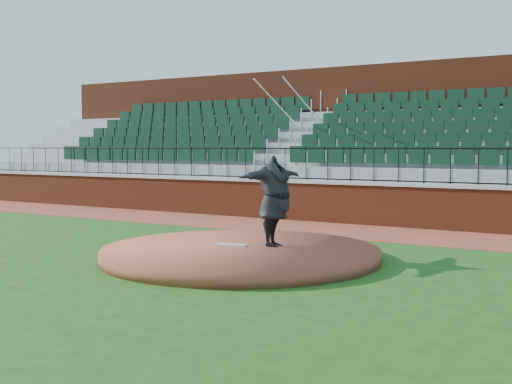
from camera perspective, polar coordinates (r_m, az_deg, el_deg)
ground at (r=13.84m, az=-3.26°, el=-5.75°), size 90.00×90.00×0.00m
warning_track at (r=18.49m, az=6.33°, el=-3.28°), size 34.00×3.20×0.01m
field_wall at (r=19.88m, az=8.31°, el=-1.07°), size 34.00×0.35×1.20m
wall_cap at (r=19.83m, az=8.33°, el=0.80°), size 34.00×0.45×0.10m
wall_railing at (r=19.81m, az=8.34°, el=2.39°), size 34.00×0.05×1.00m
seating_stands at (r=22.33m, az=11.11°, el=3.82°), size 34.00×5.10×4.60m
concourse_wall at (r=24.98m, az=13.37°, el=4.83°), size 34.00×0.50×5.50m
pitchers_mound at (r=13.51m, az=-1.39°, el=-5.44°), size 5.79×5.79×0.25m
pitching_rubber at (r=13.68m, az=-2.20°, el=-4.71°), size 0.67×0.32×0.04m
pitcher at (r=13.54m, az=1.64°, el=-0.80°), size 0.67×2.37×1.92m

